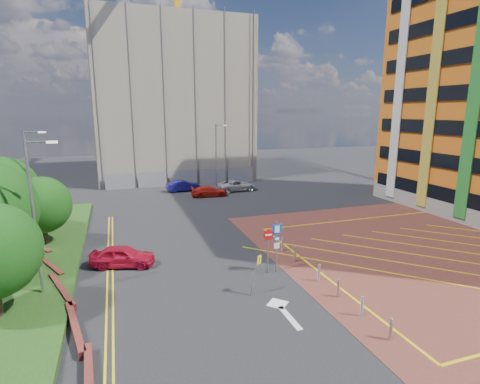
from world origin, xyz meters
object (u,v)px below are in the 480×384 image
lamp_left_far (30,180)px  sign_cluster (274,242)px  car_red_left (123,256)px  car_red_back (209,191)px  warning_sign (256,270)px  tree_d (3,190)px  lamp_left_near (35,212)px  lamp_back (217,153)px  car_blue_back (183,186)px  car_silver_back (237,185)px  tree_c (42,205)px

lamp_left_far → sign_cluster: bearing=-36.8°
car_red_left → car_red_back: (9.99, 17.63, -0.08)m
warning_sign → car_red_left: bearing=136.9°
tree_d → lamp_left_near: size_ratio=0.76×
sign_cluster → lamp_left_near: bearing=175.4°
lamp_back → warning_sign: bearing=-101.1°
car_blue_back → warning_sign: bearing=174.3°
sign_cluster → lamp_left_far: bearing=143.2°
car_red_back → lamp_left_near: bearing=149.9°
warning_sign → car_red_back: warning_sign is taller
warning_sign → car_blue_back: bearing=87.9°
lamp_left_near → lamp_left_far: bearing=101.3°
warning_sign → car_red_left: (-6.66, 6.24, -0.75)m
sign_cluster → car_silver_back: sign_cluster is taller
car_red_back → lamp_left_far: bearing=127.5°
lamp_left_near → tree_d: bearing=110.3°
tree_d → car_blue_back: tree_d is taller
tree_d → lamp_back: size_ratio=0.76×
lamp_back → warning_sign: (-5.78, -29.37, -2.93)m
lamp_back → sign_cluster: size_ratio=2.50×
lamp_back → car_red_back: lamp_back is taller
lamp_left_far → lamp_back: lamp_left_far is taller
car_red_back → car_silver_back: size_ratio=0.85×
lamp_left_far → car_silver_back: size_ratio=1.66×
lamp_back → sign_cluster: (-3.78, -27.02, -2.41)m
sign_cluster → car_red_back: bearing=86.5°
car_red_left → car_blue_back: bearing=-3.3°
warning_sign → car_blue_back: size_ratio=0.55×
sign_cluster → tree_c: bearing=146.8°
lamp_left_near → car_red_left: bearing=35.3°
tree_d → car_red_left: (8.14, -8.13, -3.19)m
tree_d → lamp_left_near: bearing=-69.7°
tree_d → sign_cluster: bearing=-35.6°
sign_cluster → tree_d: bearing=144.4°
lamp_left_far → car_red_left: lamp_left_far is taller
tree_c → lamp_left_near: lamp_left_near is taller
lamp_left_far → sign_cluster: lamp_left_far is taller
lamp_left_near → car_red_back: size_ratio=1.94×
car_red_left → car_blue_back: size_ratio=0.98×
warning_sign → car_red_left: 9.16m
tree_d → car_red_back: (18.13, 9.50, -3.27)m
tree_c → warning_sign: size_ratio=2.18×
tree_d → car_blue_back: size_ratio=1.49×
tree_d → lamp_back: (20.58, 15.00, 0.49)m
sign_cluster → car_red_back: 21.60m
warning_sign → lamp_back: bearing=78.9°
lamp_back → car_silver_back: size_ratio=1.66×
tree_d → car_red_left: 11.94m
car_red_left → car_silver_back: (13.97, 19.55, -0.01)m
tree_d → car_red_left: bearing=-45.0°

